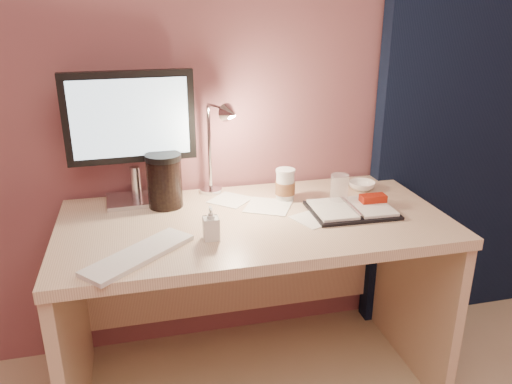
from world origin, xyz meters
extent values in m
plane|color=#8D5154|center=(0.00, 1.75, 1.25)|extent=(3.50, 0.00, 3.50)
cube|color=black|center=(1.05, 1.69, 1.10)|extent=(0.85, 0.08, 2.20)
cube|color=beige|center=(0.00, 1.38, 0.71)|extent=(1.40, 0.70, 0.04)
cube|color=beige|center=(-0.68, 1.38, 0.34)|extent=(0.04, 0.66, 0.69)
cube|color=beige|center=(0.68, 1.38, 0.34)|extent=(0.04, 0.66, 0.69)
cube|color=beige|center=(0.00, 1.71, 0.40)|extent=(1.32, 0.03, 0.55)
cube|color=silver|center=(-0.41, 1.65, 0.74)|extent=(0.24, 0.18, 0.02)
cylinder|color=silver|center=(-0.41, 1.65, 0.81)|extent=(0.04, 0.04, 0.13)
cube|color=black|center=(-0.41, 1.65, 1.07)|extent=(0.48, 0.06, 0.34)
cube|color=#BBE3FF|center=(-0.41, 1.61, 1.07)|extent=(0.42, 0.02, 0.29)
cube|color=white|center=(-0.41, 1.17, 0.74)|extent=(0.36, 0.33, 0.02)
cube|color=black|center=(0.37, 1.35, 0.74)|extent=(0.32, 0.24, 0.01)
cube|color=white|center=(0.29, 1.35, 0.75)|extent=(0.14, 0.21, 0.01)
cube|color=white|center=(0.44, 1.35, 0.75)|extent=(0.14, 0.21, 0.01)
cube|color=red|center=(0.47, 1.38, 0.77)|extent=(0.10, 0.05, 0.03)
cube|color=white|center=(0.21, 1.32, 0.73)|extent=(0.18, 0.18, 0.00)
cube|color=white|center=(0.08, 1.47, 0.73)|extent=(0.22, 0.22, 0.00)
cube|color=white|center=(-0.05, 1.57, 0.73)|extent=(0.20, 0.20, 0.00)
cylinder|color=silver|center=(0.16, 1.53, 0.79)|extent=(0.07, 0.07, 0.12)
cylinder|color=brown|center=(0.16, 1.53, 0.78)|extent=(0.08, 0.08, 0.05)
cylinder|color=silver|center=(0.16, 1.53, 0.85)|extent=(0.08, 0.08, 0.01)
cylinder|color=white|center=(0.35, 1.43, 0.79)|extent=(0.07, 0.07, 0.12)
imported|color=white|center=(0.51, 1.57, 0.75)|extent=(0.12, 0.12, 0.03)
imported|color=silver|center=(-0.18, 1.24, 0.79)|extent=(0.05, 0.05, 0.11)
cylinder|color=black|center=(-0.30, 1.57, 0.82)|extent=(0.13, 0.13, 0.19)
cylinder|color=silver|center=(-0.11, 1.68, 0.74)|extent=(0.09, 0.09, 0.02)
cylinder|color=silver|center=(-0.11, 1.68, 0.92)|extent=(0.01, 0.01, 0.34)
cone|color=silver|center=(-0.18, 1.53, 1.09)|extent=(0.09, 0.08, 0.07)
camera|label=1|loc=(-0.38, -0.24, 1.46)|focal=35.00mm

